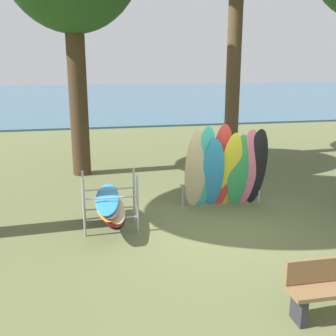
{
  "coord_description": "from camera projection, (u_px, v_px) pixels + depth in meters",
  "views": [
    {
      "loc": [
        -2.8,
        -8.03,
        3.58
      ],
      "look_at": [
        -0.97,
        1.1,
        1.1
      ],
      "focal_mm": 44.43,
      "sensor_mm": 36.0,
      "label": 1
    }
  ],
  "objects": [
    {
      "name": "park_bench",
      "position": [
        335.0,
        287.0,
        5.86
      ],
      "size": [
        1.4,
        0.41,
        0.85
      ],
      "color": "#2D2D33",
      "rests_on": "ground"
    },
    {
      "name": "leaning_board_pile",
      "position": [
        226.0,
        170.0,
        9.88
      ],
      "size": [
        2.08,
        0.85,
        2.16
      ],
      "color": "#C6B289",
      "rests_on": "ground"
    },
    {
      "name": "board_storage_rack",
      "position": [
        110.0,
        204.0,
        8.85
      ],
      "size": [
        1.15,
        2.13,
        1.25
      ],
      "color": "#9EA0A5",
      "rests_on": "ground"
    },
    {
      "name": "lake_water",
      "position": [
        114.0,
        96.0,
        38.95
      ],
      "size": [
        80.0,
        36.0,
        0.1
      ],
      "primitive_type": "cube",
      "color": "#38607A",
      "rests_on": "ground"
    },
    {
      "name": "ground_plane",
      "position": [
        221.0,
        227.0,
        9.06
      ],
      "size": [
        80.0,
        80.0,
        0.0
      ],
      "primitive_type": "plane",
      "color": "#60663D"
    }
  ]
}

